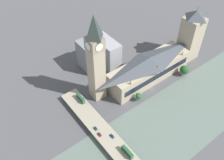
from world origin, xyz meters
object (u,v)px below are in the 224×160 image
object	(u,v)px
road_bridge	(123,155)
car_southbound_lead	(96,128)
parliament_hall	(149,68)
double_decker_bus_rear	(127,152)
victoria_tower	(191,35)
clock_tower	(96,58)
car_northbound_lead	(112,136)
double_decker_bus_mid	(81,98)
car_northbound_mid	(100,134)

from	to	relation	value
road_bridge	car_southbound_lead	bearing A→B (deg)	5.75
parliament_hall	double_decker_bus_rear	size ratio (longest dim) A/B	7.75
victoria_tower	car_southbound_lead	xyz separation A→B (m)	(-21.52, 134.05, -21.90)
parliament_hall	clock_tower	size ratio (longest dim) A/B	1.04
double_decker_bus_rear	car_southbound_lead	xyz separation A→B (m)	(32.13, 5.96, -2.11)
clock_tower	car_northbound_lead	world-z (taller)	clock_tower
road_bridge	double_decker_bus_mid	world-z (taller)	double_decker_bus_mid
road_bridge	car_southbound_lead	xyz separation A→B (m)	(30.77, 3.10, 1.55)
double_decker_bus_mid	car_southbound_lead	bearing A→B (deg)	168.18
clock_tower	double_decker_bus_rear	size ratio (longest dim) A/B	7.44
road_bridge	car_northbound_mid	world-z (taller)	car_northbound_mid
car_northbound_lead	car_southbound_lead	bearing A→B (deg)	24.34
road_bridge	car_northbound_lead	bearing A→B (deg)	-10.07
parliament_hall	road_bridge	size ratio (longest dim) A/B	0.55
clock_tower	car_northbound_mid	world-z (taller)	clock_tower
car_northbound_mid	car_northbound_lead	bearing A→B (deg)	-135.76
road_bridge	car_southbound_lead	size ratio (longest dim) A/B	39.76
car_northbound_lead	car_northbound_mid	distance (m)	9.93
double_decker_bus_mid	parliament_hall	bearing A→B (deg)	-99.14
clock_tower	double_decker_bus_mid	xyz separation A→B (m)	(0.57, 17.67, -36.74)
victoria_tower	double_decker_bus_rear	distance (m)	140.28
parliament_hall	car_northbound_mid	bearing A→B (deg)	109.62
victoria_tower	double_decker_bus_rear	size ratio (longest dim) A/B	5.25
car_northbound_mid	car_southbound_lead	world-z (taller)	car_northbound_mid
double_decker_bus_mid	car_northbound_mid	distance (m)	40.11
double_decker_bus_rear	car_southbound_lead	world-z (taller)	double_decker_bus_rear
road_bridge	victoria_tower	bearing A→B (deg)	-68.23
road_bridge	double_decker_bus_rear	xyz separation A→B (m)	(-1.36, -2.86, 3.66)
double_decker_bus_mid	road_bridge	bearing A→B (deg)	176.61
car_northbound_lead	double_decker_bus_rear	bearing A→B (deg)	179.43
road_bridge	double_decker_bus_mid	xyz separation A→B (m)	(63.62, -3.77, 3.57)
parliament_hall	car_southbound_lead	bearing A→B (deg)	105.46
double_decker_bus_mid	car_southbound_lead	world-z (taller)	double_decker_bus_mid
parliament_hall	car_northbound_mid	world-z (taller)	parliament_hall
double_decker_bus_mid	double_decker_bus_rear	xyz separation A→B (m)	(-64.97, 0.91, 0.09)
victoria_tower	clock_tower	bearing A→B (deg)	84.39
victoria_tower	double_decker_bus_rear	bearing A→B (deg)	112.73
clock_tower	parliament_hall	bearing A→B (deg)	-101.51
road_bridge	car_northbound_lead	world-z (taller)	car_northbound_lead
parliament_hall	car_northbound_lead	bearing A→B (deg)	116.13
parliament_hall	road_bridge	distance (m)	91.45
clock_tower	car_northbound_mid	bearing A→B (deg)	146.83
parliament_hall	car_southbound_lead	xyz separation A→B (m)	(-21.47, 77.62, -7.38)
double_decker_bus_rear	car_northbound_lead	size ratio (longest dim) A/B	2.59
victoria_tower	double_decker_bus_rear	xyz separation A→B (m)	(-53.65, 128.09, -19.79)
car_northbound_mid	road_bridge	bearing A→B (deg)	-170.93
car_northbound_lead	car_southbound_lead	distance (m)	14.92
parliament_hall	double_decker_bus_mid	world-z (taller)	parliament_hall
double_decker_bus_rear	car_southbound_lead	distance (m)	32.74
car_northbound_mid	car_southbound_lead	distance (m)	6.52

